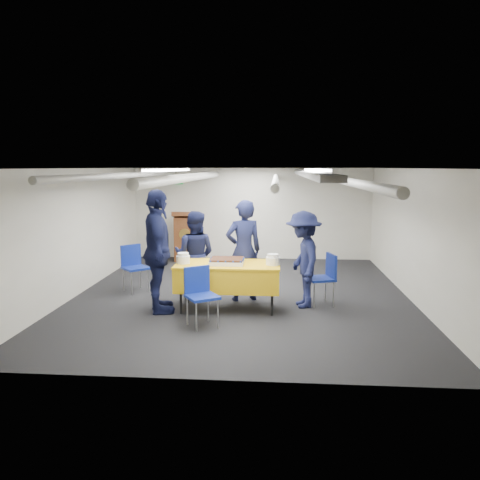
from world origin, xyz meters
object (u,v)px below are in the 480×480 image
object	(u,v)px
serving_table	(228,276)
sheet_cake	(227,261)
podium	(187,236)
sailor_b	(195,255)
chair_left	(134,263)
sailor_c	(158,252)
chair_right	(325,274)
chair_near	(200,290)
sailor_d	(303,259)
sailor_a	(244,251)

from	to	relation	value
serving_table	sheet_cake	bearing A→B (deg)	-105.39
podium	sailor_b	bearing A→B (deg)	-76.65
chair_left	sailor_c	size ratio (longest dim) A/B	0.44
podium	chair_left	xyz separation A→B (m)	(-0.46, -2.90, -0.08)
chair_right	chair_left	distance (m)	3.57
chair_near	sailor_d	size ratio (longest dim) A/B	0.54
sailor_a	sailor_c	size ratio (longest dim) A/B	0.89
serving_table	sailor_b	distance (m)	0.97
sheet_cake	podium	distance (m)	4.23
sheet_cake	chair_near	bearing A→B (deg)	-112.99
sheet_cake	chair_near	size ratio (longest dim) A/B	0.64
sheet_cake	podium	size ratio (longest dim) A/B	0.45
sailor_a	sheet_cake	bearing A→B (deg)	48.62
serving_table	sailor_c	bearing A→B (deg)	-167.76
podium	sailor_c	world-z (taller)	sailor_c
sheet_cake	chair_right	size ratio (longest dim) A/B	0.64
chair_right	sailor_a	distance (m)	1.45
chair_left	sailor_d	world-z (taller)	sailor_d
podium	chair_left	bearing A→B (deg)	-98.98
chair_right	chair_left	bearing A→B (deg)	169.87
chair_right	sailor_d	world-z (taller)	sailor_d
serving_table	sailor_d	world-z (taller)	sailor_d
chair_right	sailor_a	xyz separation A→B (m)	(-1.40, 0.16, 0.35)
sailor_d	serving_table	bearing A→B (deg)	-86.67
chair_left	sailor_c	world-z (taller)	sailor_c
chair_near	sailor_c	distance (m)	1.05
chair_near	chair_right	world-z (taller)	same
serving_table	sailor_c	size ratio (longest dim) A/B	0.85
podium	sailor_c	bearing A→B (deg)	-85.27
serving_table	sailor_c	distance (m)	1.20
sheet_cake	sailor_d	bearing A→B (deg)	13.60
chair_right	sailor_a	world-z (taller)	sailor_a
chair_left	sailor_b	bearing A→B (deg)	-16.69
chair_left	serving_table	bearing A→B (deg)	-28.65
podium	sailor_d	bearing A→B (deg)	-53.97
sailor_a	chair_left	bearing A→B (deg)	-33.27
sailor_b	chair_right	bearing A→B (deg)	-179.37
podium	chair_left	world-z (taller)	podium
sailor_a	sailor_c	bearing A→B (deg)	10.76
chair_near	sailor_a	distance (m)	1.52
chair_right	sailor_c	bearing A→B (deg)	-166.59
sailor_b	sheet_cake	bearing A→B (deg)	139.76
sailor_c	sheet_cake	bearing A→B (deg)	-96.99
sailor_b	sailor_d	xyz separation A→B (m)	(1.90, -0.41, 0.03)
sheet_cake	sailor_c	bearing A→B (deg)	-169.78
chair_left	sailor_b	world-z (taller)	sailor_b
sailor_b	sailor_c	world-z (taller)	sailor_c
chair_near	sailor_d	distance (m)	1.91
chair_right	sailor_b	distance (m)	2.31
sailor_c	serving_table	bearing A→B (deg)	-94.97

